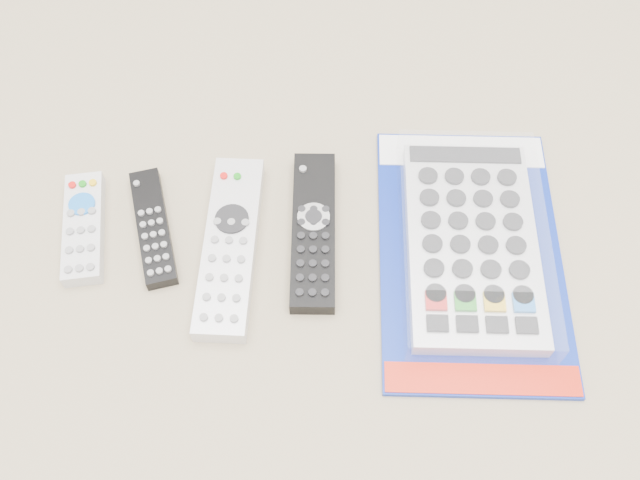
{
  "coord_description": "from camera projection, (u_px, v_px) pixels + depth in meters",
  "views": [
    {
      "loc": [
        0.01,
        -0.39,
        0.71
      ],
      "look_at": [
        0.05,
        0.02,
        0.01
      ],
      "focal_mm": 40.0,
      "sensor_mm": 36.0,
      "label": 1
    }
  ],
  "objects": [
    {
      "name": "remote_slim_black",
      "position": [
        153.0,
        228.0,
        0.82
      ],
      "size": [
        0.06,
        0.16,
        0.02
      ],
      "rotation": [
        0.0,
        0.0,
        0.15
      ],
      "color": "black",
      "rests_on": "ground"
    },
    {
      "name": "remote_silver_dvd",
      "position": [
        230.0,
        246.0,
        0.8
      ],
      "size": [
        0.09,
        0.23,
        0.03
      ],
      "rotation": [
        0.0,
        0.0,
        -0.15
      ],
      "color": "silver",
      "rests_on": "ground"
    },
    {
      "name": "remote_small_grey",
      "position": [
        84.0,
        228.0,
        0.82
      ],
      "size": [
        0.05,
        0.14,
        0.02
      ],
      "rotation": [
        0.0,
        0.0,
        0.03
      ],
      "color": "#BDBDBF",
      "rests_on": "ground"
    },
    {
      "name": "remote_large_black",
      "position": [
        314.0,
        231.0,
        0.82
      ],
      "size": [
        0.07,
        0.21,
        0.02
      ],
      "rotation": [
        0.0,
        0.0,
        -0.12
      ],
      "color": "black",
      "rests_on": "ground"
    },
    {
      "name": "jumbo_remote_packaged",
      "position": [
        472.0,
        242.0,
        0.8
      ],
      "size": [
        0.25,
        0.36,
        0.05
      ],
      "rotation": [
        0.0,
        0.0,
        -0.13
      ],
      "color": "navy",
      "rests_on": "ground"
    }
  ]
}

